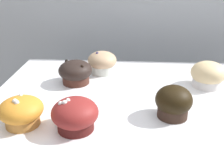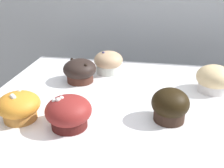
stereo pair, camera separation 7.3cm
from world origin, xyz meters
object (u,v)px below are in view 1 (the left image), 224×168
at_px(muffin_front_right, 21,112).
at_px(muffin_back_center, 102,62).
at_px(muffin_front_center, 173,102).
at_px(muffin_back_right, 208,75).
at_px(muffin_back_left, 75,72).
at_px(muffin_front_left, 75,115).

xyz_separation_m(muffin_front_right, muffin_back_center, (0.16, 0.34, 0.00)).
distance_m(muffin_front_center, muffin_back_center, 0.35).
bearing_deg(muffin_back_right, muffin_back_left, -179.90).
relative_size(muffin_back_right, muffin_back_center, 1.04).
bearing_deg(muffin_back_right, muffin_back_center, 164.82).
bearing_deg(muffin_back_left, muffin_front_right, -108.02).
relative_size(muffin_front_center, muffin_front_right, 0.87).
distance_m(muffin_back_left, muffin_back_right, 0.41).
height_order(muffin_front_center, muffin_front_right, muffin_front_center).
xyz_separation_m(muffin_front_center, muffin_front_left, (-0.23, -0.07, -0.00)).
bearing_deg(muffin_back_center, muffin_front_left, -94.47).
bearing_deg(muffin_back_left, muffin_back_right, 0.10).
bearing_deg(muffin_front_right, muffin_back_center, 65.23).
xyz_separation_m(muffin_front_left, muffin_back_center, (0.03, 0.35, 0.00)).
relative_size(muffin_back_right, muffin_front_right, 1.01).
bearing_deg(muffin_front_center, muffin_front_right, -170.63).
xyz_separation_m(muffin_front_left, muffin_front_right, (-0.13, 0.01, -0.00)).
height_order(muffin_back_left, muffin_back_right, muffin_back_right).
relative_size(muffin_front_center, muffin_back_left, 0.85).
height_order(muffin_front_right, muffin_back_center, muffin_back_center).
bearing_deg(muffin_back_left, muffin_front_center, -33.85).
height_order(muffin_back_right, muffin_front_right, muffin_back_right).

